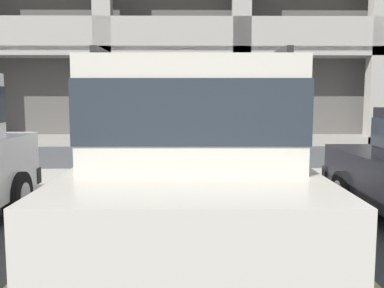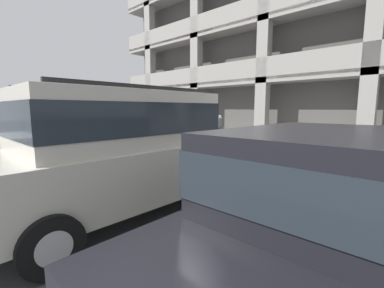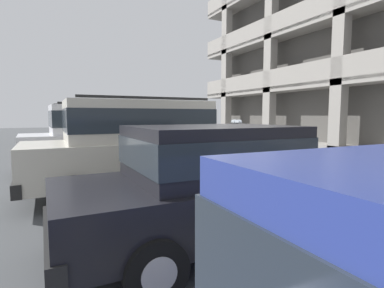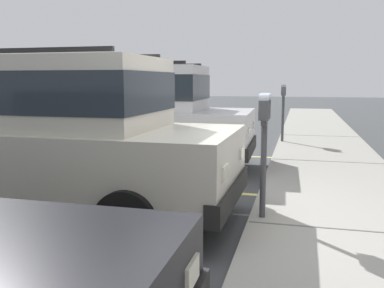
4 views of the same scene
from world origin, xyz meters
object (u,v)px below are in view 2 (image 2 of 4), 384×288
at_px(parking_meter_near, 215,130).
at_px(parking_meter_far, 90,121).
at_px(dark_hatchback, 334,209).
at_px(silver_suv, 124,147).
at_px(red_sedan, 44,135).

xyz_separation_m(parking_meter_near, parking_meter_far, (-6.43, -0.04, 0.03)).
relative_size(dark_hatchback, parking_meter_near, 3.12).
xyz_separation_m(silver_suv, red_sedan, (-3.21, -0.18, 0.00)).
distance_m(red_sedan, parking_meter_far, 4.45).
bearing_deg(parking_meter_near, parking_meter_far, -179.60).
relative_size(red_sedan, parking_meter_far, 3.26).
height_order(red_sedan, dark_hatchback, red_sedan).
bearing_deg(parking_meter_far, dark_hatchback, -14.07).
relative_size(red_sedan, parking_meter_near, 3.36).
height_order(silver_suv, parking_meter_near, silver_suv).
distance_m(silver_suv, dark_hatchback, 3.07).
bearing_deg(silver_suv, dark_hatchback, 4.56).
bearing_deg(parking_meter_near, dark_hatchback, -37.12).
height_order(red_sedan, parking_meter_far, red_sedan).
bearing_deg(parking_meter_near, red_sedan, -136.23).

